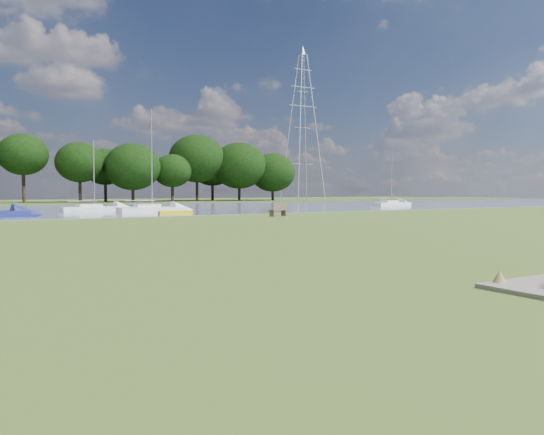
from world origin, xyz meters
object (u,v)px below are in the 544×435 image
sailboat_1 (151,207)px  sailboat_2 (94,207)px  riverbank_bench (279,210)px  pylon (303,105)px  sailboat_0 (391,203)px  kayak (176,213)px

sailboat_1 → sailboat_2: (-4.19, 5.50, -0.07)m
riverbank_bench → sailboat_2: sailboat_2 is taller
pylon → sailboat_0: bearing=-106.5°
riverbank_bench → kayak: (-6.47, 7.09, -0.33)m
kayak → sailboat_2: size_ratio=0.42×
riverbank_bench → kayak: riverbank_bench is taller
riverbank_bench → sailboat_0: (27.13, 15.10, -0.04)m
riverbank_bench → sailboat_2: bearing=106.2°
sailboat_1 → pylon: bearing=38.1°
pylon → sailboat_2: size_ratio=4.37×
sailboat_2 → sailboat_0: bearing=-8.7°
pylon → sailboat_2: bearing=-144.6°
kayak → sailboat_0: 34.54m
kayak → sailboat_1: bearing=100.2°
pylon → sailboat_0: size_ratio=4.13×
kayak → sailboat_0: sailboat_0 is taller
riverbank_bench → sailboat_1: 13.80m
sailboat_0 → sailboat_2: bearing=167.9°
riverbank_bench → sailboat_2: 20.69m
riverbank_bench → sailboat_0: sailboat_0 is taller
kayak → sailboat_2: (-4.85, 10.23, 0.28)m
riverbank_bench → sailboat_1: (-7.12, 11.82, 0.02)m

